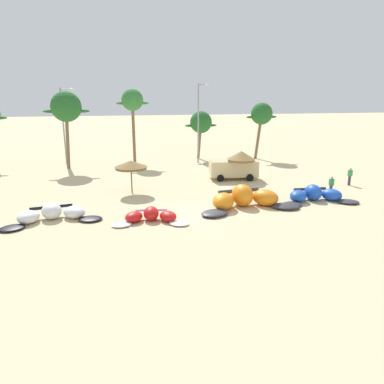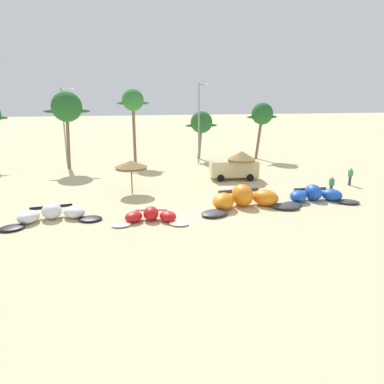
{
  "view_description": "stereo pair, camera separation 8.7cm",
  "coord_description": "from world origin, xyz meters",
  "px_view_note": "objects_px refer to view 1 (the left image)",
  "views": [
    {
      "loc": [
        -5.51,
        -23.44,
        7.97
      ],
      "look_at": [
        0.16,
        2.0,
        1.0
      ],
      "focal_mm": 33.85,
      "sensor_mm": 36.0,
      "label": 1
    },
    {
      "loc": [
        -5.42,
        -23.46,
        7.97
      ],
      "look_at": [
        0.16,
        2.0,
        1.0
      ],
      "focal_mm": 33.85,
      "sensor_mm": 36.0,
      "label": 2
    }
  ],
  "objects_px": {
    "person_by_umbrellas": "(331,186)",
    "lamppost_west_center": "(64,122)",
    "palm_center_left": "(201,123)",
    "beach_umbrella_middle": "(241,156)",
    "lamppost_east_center": "(199,120)",
    "beach_umbrella_near_van": "(131,165)",
    "parked_van": "(232,168)",
    "palm_center_right": "(262,115)",
    "person_near_kites": "(350,176)",
    "kite_far_left": "(52,214)",
    "kite_left": "(151,216)",
    "kite_left_of_center": "(245,199)",
    "palm_left": "(66,108)",
    "palm_left_of_gap": "(132,102)",
    "kite_center": "(315,195)"
  },
  "relations": [
    {
      "from": "kite_far_left",
      "to": "palm_left",
      "type": "height_order",
      "value": "palm_left"
    },
    {
      "from": "person_by_umbrellas",
      "to": "palm_center_left",
      "type": "distance_m",
      "value": 21.13
    },
    {
      "from": "kite_left_of_center",
      "to": "parked_van",
      "type": "bearing_deg",
      "value": 76.89
    },
    {
      "from": "person_by_umbrellas",
      "to": "lamppost_west_center",
      "type": "xyz_separation_m",
      "value": [
        -22.72,
        20.4,
        4.13
      ]
    },
    {
      "from": "kite_left_of_center",
      "to": "beach_umbrella_near_van",
      "type": "height_order",
      "value": "beach_umbrella_near_van"
    },
    {
      "from": "kite_left",
      "to": "kite_left_of_center",
      "type": "bearing_deg",
      "value": 12.98
    },
    {
      "from": "palm_left",
      "to": "palm_left_of_gap",
      "type": "bearing_deg",
      "value": 18.77
    },
    {
      "from": "palm_left",
      "to": "kite_center",
      "type": "bearing_deg",
      "value": -42.06
    },
    {
      "from": "person_near_kites",
      "to": "person_by_umbrellas",
      "type": "xyz_separation_m",
      "value": [
        -3.73,
        -2.82,
        0.0
      ]
    },
    {
      "from": "beach_umbrella_middle",
      "to": "lamppost_east_center",
      "type": "distance_m",
      "value": 10.84
    },
    {
      "from": "parked_van",
      "to": "palm_center_right",
      "type": "bearing_deg",
      "value": 55.41
    },
    {
      "from": "kite_center",
      "to": "palm_left_of_gap",
      "type": "distance_m",
      "value": 24.85
    },
    {
      "from": "parked_van",
      "to": "palm_center_left",
      "type": "relative_size",
      "value": 0.8
    },
    {
      "from": "kite_far_left",
      "to": "person_near_kites",
      "type": "xyz_separation_m",
      "value": [
        25.2,
        4.28,
        0.41
      ]
    },
    {
      "from": "palm_left_of_gap",
      "to": "lamppost_west_center",
      "type": "distance_m",
      "value": 8.47
    },
    {
      "from": "lamppost_east_center",
      "to": "palm_center_left",
      "type": "bearing_deg",
      "value": 71.76
    },
    {
      "from": "beach_umbrella_near_van",
      "to": "palm_center_left",
      "type": "height_order",
      "value": "palm_center_left"
    },
    {
      "from": "kite_far_left",
      "to": "beach_umbrella_near_van",
      "type": "xyz_separation_m",
      "value": [
        5.57,
        5.81,
        2.0
      ]
    },
    {
      "from": "person_near_kites",
      "to": "kite_center",
      "type": "bearing_deg",
      "value": -145.73
    },
    {
      "from": "kite_far_left",
      "to": "person_by_umbrellas",
      "type": "height_order",
      "value": "person_by_umbrellas"
    },
    {
      "from": "kite_left_of_center",
      "to": "beach_umbrella_middle",
      "type": "height_order",
      "value": "beach_umbrella_middle"
    },
    {
      "from": "palm_left_of_gap",
      "to": "palm_center_left",
      "type": "xyz_separation_m",
      "value": [
        8.57,
        0.69,
        -2.65
      ]
    },
    {
      "from": "beach_umbrella_middle",
      "to": "person_near_kites",
      "type": "distance_m",
      "value": 10.03
    },
    {
      "from": "kite_left_of_center",
      "to": "lamppost_east_center",
      "type": "xyz_separation_m",
      "value": [
        1.05,
        18.59,
        4.55
      ]
    },
    {
      "from": "kite_left",
      "to": "kite_center",
      "type": "relative_size",
      "value": 0.79
    },
    {
      "from": "kite_far_left",
      "to": "palm_left_of_gap",
      "type": "xyz_separation_m",
      "value": [
        6.8,
        20.63,
        6.85
      ]
    },
    {
      "from": "kite_far_left",
      "to": "palm_center_right",
      "type": "height_order",
      "value": "palm_center_right"
    },
    {
      "from": "kite_center",
      "to": "lamppost_east_center",
      "type": "relative_size",
      "value": 0.69
    },
    {
      "from": "beach_umbrella_near_van",
      "to": "parked_van",
      "type": "distance_m",
      "value": 10.56
    },
    {
      "from": "person_by_umbrellas",
      "to": "kite_far_left",
      "type": "bearing_deg",
      "value": -176.13
    },
    {
      "from": "palm_center_right",
      "to": "person_near_kites",
      "type": "bearing_deg",
      "value": -81.76
    },
    {
      "from": "kite_far_left",
      "to": "person_near_kites",
      "type": "height_order",
      "value": "person_near_kites"
    },
    {
      "from": "lamppost_west_center",
      "to": "person_near_kites",
      "type": "bearing_deg",
      "value": -33.61
    },
    {
      "from": "lamppost_east_center",
      "to": "beach_umbrella_middle",
      "type": "bearing_deg",
      "value": -80.99
    },
    {
      "from": "palm_center_left",
      "to": "beach_umbrella_near_van",
      "type": "bearing_deg",
      "value": -122.29
    },
    {
      "from": "kite_far_left",
      "to": "palm_center_left",
      "type": "bearing_deg",
      "value": 54.21
    },
    {
      "from": "person_near_kites",
      "to": "lamppost_west_center",
      "type": "xyz_separation_m",
      "value": [
        -26.45,
        17.58,
        4.13
      ]
    },
    {
      "from": "palm_left_of_gap",
      "to": "lamppost_west_center",
      "type": "bearing_deg",
      "value": 171.35
    },
    {
      "from": "kite_far_left",
      "to": "lamppost_west_center",
      "type": "height_order",
      "value": "lamppost_west_center"
    },
    {
      "from": "person_by_umbrellas",
      "to": "palm_center_left",
      "type": "xyz_separation_m",
      "value": [
        -6.09,
        19.87,
        3.78
      ]
    },
    {
      "from": "beach_umbrella_near_van",
      "to": "palm_left_of_gap",
      "type": "xyz_separation_m",
      "value": [
        1.23,
        14.82,
        4.85
      ]
    },
    {
      "from": "beach_umbrella_middle",
      "to": "lamppost_east_center",
      "type": "height_order",
      "value": "lamppost_east_center"
    },
    {
      "from": "kite_center",
      "to": "palm_left",
      "type": "bearing_deg",
      "value": 137.94
    },
    {
      "from": "beach_umbrella_middle",
      "to": "palm_center_left",
      "type": "xyz_separation_m",
      "value": [
        -0.73,
        13.13,
        2.21
      ]
    },
    {
      "from": "kite_left_of_center",
      "to": "palm_center_right",
      "type": "xyz_separation_m",
      "value": [
        9.53,
        19.85,
        5.0
      ]
    },
    {
      "from": "beach_umbrella_middle",
      "to": "palm_left",
      "type": "distance_m",
      "value": 19.82
    },
    {
      "from": "parked_van",
      "to": "palm_left",
      "type": "relative_size",
      "value": 0.57
    },
    {
      "from": "kite_left",
      "to": "beach_umbrella_middle",
      "type": "xyz_separation_m",
      "value": [
        9.75,
        9.87,
        2.05
      ]
    },
    {
      "from": "beach_umbrella_near_van",
      "to": "palm_left",
      "type": "xyz_separation_m",
      "value": [
        -6.06,
        12.34,
        4.3
      ]
    },
    {
      "from": "person_near_kites",
      "to": "palm_center_right",
      "type": "height_order",
      "value": "palm_center_right"
    }
  ]
}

